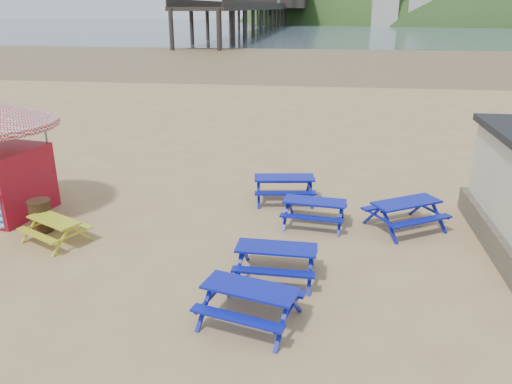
# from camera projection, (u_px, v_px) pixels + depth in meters

# --- Properties ---
(ground) EXTENTS (400.00, 400.00, 0.00)m
(ground) POSITION_uv_depth(u_px,v_px,m) (236.00, 243.00, 14.00)
(ground) COLOR tan
(ground) RESTS_ON ground
(wet_sand) EXTENTS (400.00, 400.00, 0.00)m
(wet_sand) POSITION_uv_depth(u_px,v_px,m) (311.00, 58.00, 65.06)
(wet_sand) COLOR brown
(wet_sand) RESTS_ON ground
(sea) EXTENTS (400.00, 400.00, 0.00)m
(sea) POSITION_uv_depth(u_px,v_px,m) (323.00, 27.00, 171.82)
(sea) COLOR #475966
(sea) RESTS_ON ground
(picnic_table_blue_a) EXTENTS (2.24, 1.90, 0.85)m
(picnic_table_blue_a) POSITION_uv_depth(u_px,v_px,m) (284.00, 189.00, 16.97)
(picnic_table_blue_a) COLOR #152094
(picnic_table_blue_a) RESTS_ON ground
(picnic_table_blue_b) EXTENTS (2.01, 1.69, 0.78)m
(picnic_table_blue_b) POSITION_uv_depth(u_px,v_px,m) (314.00, 212.00, 15.08)
(picnic_table_blue_b) COLOR #152094
(picnic_table_blue_b) RESTS_ON ground
(picnic_table_blue_c) EXTENTS (2.60, 2.47, 0.86)m
(picnic_table_blue_c) POSITION_uv_depth(u_px,v_px,m) (405.00, 215.00, 14.80)
(picnic_table_blue_c) COLOR #152094
(picnic_table_blue_c) RESTS_ON ground
(picnic_table_blue_d) EXTENTS (1.97, 1.60, 0.81)m
(picnic_table_blue_d) POSITION_uv_depth(u_px,v_px,m) (276.00, 262.00, 12.11)
(picnic_table_blue_d) COLOR #152094
(picnic_table_blue_d) RESTS_ON ground
(picnic_table_blue_e) EXTENTS (2.30, 2.03, 0.82)m
(picnic_table_blue_e) POSITION_uv_depth(u_px,v_px,m) (250.00, 304.00, 10.37)
(picnic_table_blue_e) COLOR #152094
(picnic_table_blue_e) RESTS_ON ground
(picnic_table_yellow) EXTENTS (2.07, 1.92, 0.69)m
(picnic_table_yellow) POSITION_uv_depth(u_px,v_px,m) (55.00, 230.00, 13.97)
(picnic_table_yellow) COLOR gold
(picnic_table_yellow) RESTS_ON ground
(litter_bin) EXTENTS (0.66, 0.66, 0.97)m
(litter_bin) POSITION_uv_depth(u_px,v_px,m) (41.00, 216.00, 14.59)
(litter_bin) COLOR #3A2715
(litter_bin) RESTS_ON ground
(pier) EXTENTS (24.00, 220.00, 39.29)m
(pier) POSITION_uv_depth(u_px,v_px,m) (274.00, 10.00, 179.93)
(pier) COLOR black
(pier) RESTS_ON ground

